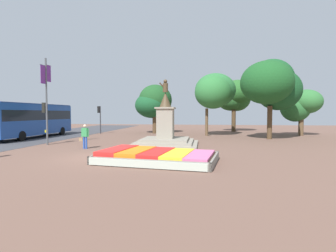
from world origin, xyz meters
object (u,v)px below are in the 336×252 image
Objects in this scene: flower_planter at (155,156)px; traffic_light_mid_block at (45,116)px; traffic_light_far_corner at (99,114)px; banner_pole at (46,97)px; statue_monument at (165,134)px; city_bus at (32,118)px; pedestrian_with_handbag at (85,135)px.

traffic_light_mid_block is at bearing 148.45° from flower_planter.
banner_pole reaches higher than traffic_light_far_corner.
statue_monument is 14.09m from traffic_light_far_corner.
traffic_light_far_corner is 0.30× the size of city_bus.
traffic_light_far_corner is (-10.03, 17.14, 2.07)m from flower_planter.
traffic_light_mid_block reaches higher than flower_planter.
statue_monument is 9.72m from banner_pole.
flower_planter is 11.86m from banner_pole.
flower_planter is 18.50m from city_bus.
traffic_light_mid_block is at bearing 154.59° from pedestrian_with_handbag.
traffic_light_mid_block reaches higher than traffic_light_far_corner.
flower_planter is 1.93× the size of traffic_light_far_corner.
traffic_light_mid_block is 11.01m from traffic_light_far_corner.
traffic_light_mid_block is at bearing 137.91° from banner_pole.
banner_pole is 7.47m from city_bus.
pedestrian_with_handbag is at bearing -71.82° from traffic_light_far_corner.
banner_pole reaches higher than city_bus.
flower_planter is at bearing -59.66° from traffic_light_far_corner.
statue_monument is 2.98× the size of pedestrian_with_handbag.
traffic_light_far_corner is 11.36m from banner_pole.
traffic_light_far_corner is (-9.56, 10.25, 1.45)m from statue_monument.
statue_monument is at bearing -16.75° from city_bus.
flower_planter is at bearing -35.60° from pedestrian_with_handbag.
statue_monument reaches higher than traffic_light_mid_block.
pedestrian_with_handbag is (8.90, -7.04, -1.00)m from city_bus.
flower_planter is 19.96m from traffic_light_far_corner.
flower_planter is at bearing -86.14° from statue_monument.
statue_monument is 1.53× the size of traffic_light_far_corner.
traffic_light_far_corner is at bearing 133.02° from statue_monument.
statue_monument is (-0.47, 6.89, 0.62)m from flower_planter.
banner_pole reaches higher than traffic_light_mid_block.
city_bus is (-4.96, 5.29, -1.80)m from banner_pole.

